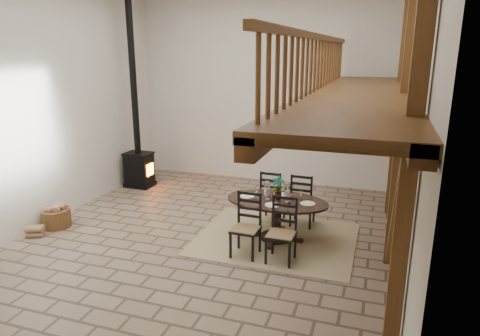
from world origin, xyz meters
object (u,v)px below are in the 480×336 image
(dining_table, at_px, (276,217))
(log_basket, at_px, (56,217))
(log_stack, at_px, (35,231))
(wood_stove, at_px, (138,146))

(dining_table, bearing_deg, log_basket, -167.48)
(log_stack, bearing_deg, log_basket, 84.99)
(log_stack, bearing_deg, dining_table, 17.15)
(wood_stove, height_order, log_stack, wood_stove)
(dining_table, distance_m, wood_stove, 4.82)
(dining_table, xyz_separation_m, log_basket, (-4.48, -0.85, -0.25))
(wood_stove, xyz_separation_m, log_stack, (-0.23, -3.49, -1.00))
(dining_table, height_order, log_stack, dining_table)
(log_basket, bearing_deg, log_stack, -95.01)
(wood_stove, bearing_deg, log_basket, -92.29)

